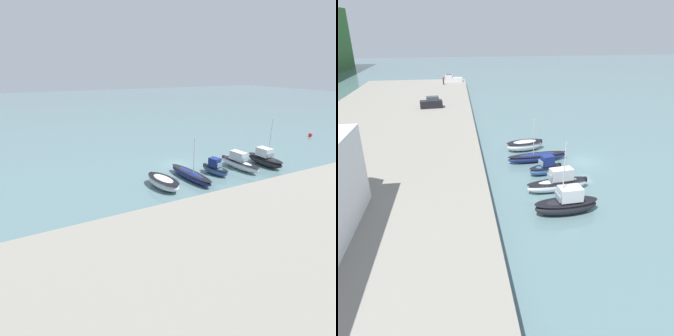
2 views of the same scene
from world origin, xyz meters
TOP-DOWN VIEW (x-y plane):
  - ground_plane at (0.00, 0.00)m, footprint 320.00×320.00m
  - quay_promenade at (0.00, 26.85)m, footprint 127.35×27.27m
  - moored_boat_0 at (-11.78, 6.18)m, footprint 2.48×6.32m
  - moored_boat_1 at (-7.30, 5.63)m, footprint 2.54×7.11m
  - moored_boat_2 at (-2.89, 5.83)m, footprint 2.59×4.44m
  - moored_boat_3 at (1.12, 5.87)m, footprint 2.69×8.21m
  - moored_boat_4 at (5.50, 6.67)m, footprint 3.41×5.80m
  - parked_car_0 at (26.59, 20.69)m, footprint 2.23×4.36m
  - pickup_truck_0 at (58.98, 16.73)m, footprint 2.33×4.87m
  - person_on_quay at (53.72, 19.15)m, footprint 0.40×0.40m

SIDE VIEW (x-z plane):
  - ground_plane at x=0.00m, z-range 0.00..0.00m
  - moored_boat_3 at x=1.12m, z-range -2.22..3.43m
  - moored_boat_4 at x=5.50m, z-range 0.04..1.48m
  - moored_boat_2 at x=-2.89m, z-range -0.32..1.97m
  - quay_promenade at x=0.00m, z-range 0.00..1.73m
  - moored_boat_1 at x=-7.30m, z-range -0.34..2.18m
  - moored_boat_0 at x=-11.78m, z-range -2.55..4.50m
  - pickup_truck_0 at x=58.98m, z-range 1.60..3.50m
  - parked_car_0 at x=26.59m, z-range 1.57..3.73m
  - person_on_quay at x=53.72m, z-range 1.76..3.90m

